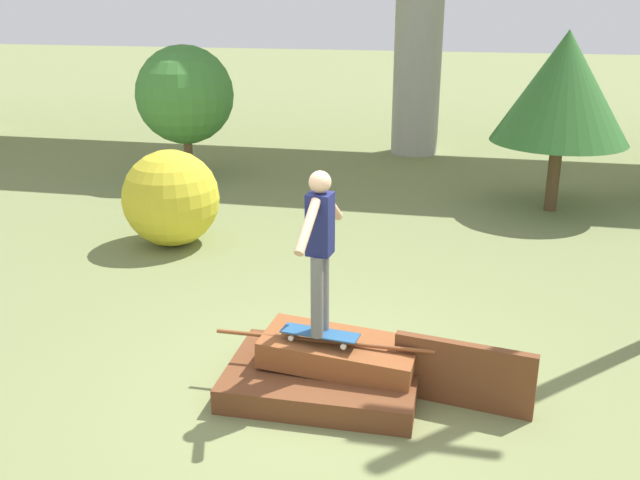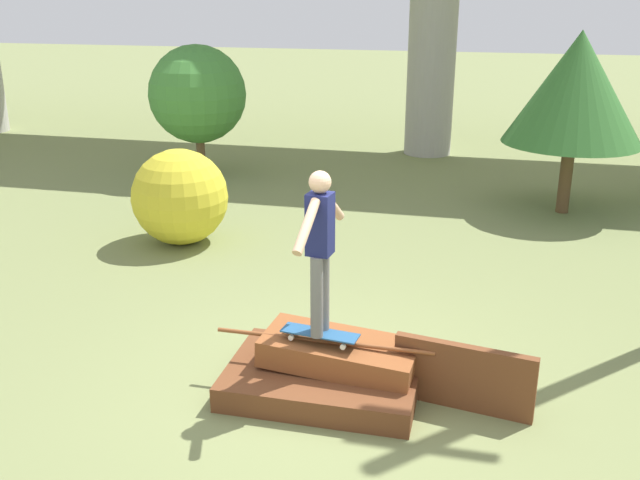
# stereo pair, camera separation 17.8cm
# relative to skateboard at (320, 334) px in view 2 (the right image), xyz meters

# --- Properties ---
(ground_plane) EXTENTS (80.00, 80.00, 0.00)m
(ground_plane) POSITION_rel_skateboard_xyz_m (0.02, 0.03, -0.63)
(ground_plane) COLOR olive
(scrap_pile) EXTENTS (2.16, 1.31, 0.55)m
(scrap_pile) POSITION_rel_skateboard_xyz_m (0.07, 0.06, -0.42)
(scrap_pile) COLOR brown
(scrap_pile) RESTS_ON ground_plane
(scrap_plank_loose) EXTENTS (1.32, 0.32, 0.65)m
(scrap_plank_loose) POSITION_rel_skateboard_xyz_m (1.37, 0.02, -0.30)
(scrap_plank_loose) COLOR brown
(scrap_plank_loose) RESTS_ON ground_plane
(skateboard) EXTENTS (0.78, 0.30, 0.09)m
(skateboard) POSITION_rel_skateboard_xyz_m (0.00, 0.00, 0.00)
(skateboard) COLOR #23517F
(skateboard) RESTS_ON scrap_pile
(skater) EXTENTS (0.24, 1.16, 1.59)m
(skater) POSITION_rel_skateboard_xyz_m (0.00, 0.00, 0.93)
(skater) COLOR slate
(skater) RESTS_ON skateboard
(tree_behind_right) EXTENTS (2.33, 2.33, 3.11)m
(tree_behind_right) POSITION_rel_skateboard_xyz_m (2.80, 6.78, 1.54)
(tree_behind_right) COLOR brown
(tree_behind_right) RESTS_ON ground_plane
(tree_mid_back) EXTENTS (1.98, 1.98, 2.70)m
(tree_mid_back) POSITION_rel_skateboard_xyz_m (-4.40, 7.69, 1.08)
(tree_mid_back) COLOR brown
(tree_mid_back) RESTS_ON ground_plane
(bush_yellow_flowering) EXTENTS (1.47, 1.47, 1.47)m
(bush_yellow_flowering) POSITION_rel_skateboard_xyz_m (-3.09, 3.72, 0.11)
(bush_yellow_flowering) COLOR gold
(bush_yellow_flowering) RESTS_ON ground_plane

